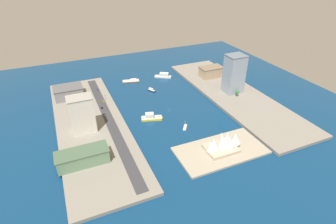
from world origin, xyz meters
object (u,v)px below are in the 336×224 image
object	(u,v)px
hotel_broad_white	(82,114)
hatchback_blue	(98,89)
sailboat_small_white	(185,127)
opera_landmark	(223,142)
sedan_silver	(104,115)
apartment_midrise_tan	(211,72)
ferry_yellow_fast	(151,117)
tower_tall_glass	(234,74)
ferry_white_commuter	(163,76)
patrol_launch_navy	(152,90)
suv_black	(102,107)
taxi_yellow_cab	(103,101)
terminal_long_green	(83,157)
traffic_light_waterfront	(105,97)
warehouse_low_gray	(68,92)
barge_flat_brown	(131,81)

from	to	relation	value
hotel_broad_white	hatchback_blue	distance (m)	97.11
sailboat_small_white	opera_landmark	distance (m)	51.69
sedan_silver	opera_landmark	xyz separation A→B (m)	(-89.31, 103.78, 6.39)
apartment_midrise_tan	opera_landmark	world-z (taller)	opera_landmark
ferry_yellow_fast	sedan_silver	bearing A→B (deg)	-26.90
tower_tall_glass	ferry_white_commuter	bearing A→B (deg)	-54.02
sailboat_small_white	opera_landmark	world-z (taller)	opera_landmark
patrol_launch_navy	sedan_silver	xyz separation A→B (m)	(73.21, 42.34, 2.58)
tower_tall_glass	hatchback_blue	distance (m)	180.40
suv_black	hotel_broad_white	bearing A→B (deg)	57.08
taxi_yellow_cab	suv_black	bearing A→B (deg)	72.38
terminal_long_green	traffic_light_waterfront	bearing A→B (deg)	-111.39
opera_landmark	hatchback_blue	bearing A→B (deg)	-64.26
patrol_launch_navy	opera_landmark	distance (m)	147.28
sailboat_small_white	warehouse_low_gray	size ratio (longest dim) A/B	0.29
patrol_launch_navy	sailboat_small_white	size ratio (longest dim) A/B	1.17
barge_flat_brown	suv_black	size ratio (longest dim) A/B	5.06
warehouse_low_gray	apartment_midrise_tan	xyz separation A→B (m)	(-199.42, 14.71, 0.27)
taxi_yellow_cab	opera_landmark	world-z (taller)	opera_landmark
hatchback_blue	traffic_light_waterfront	bearing A→B (deg)	95.91
ferry_yellow_fast	sailboat_small_white	xyz separation A→B (m)	(-27.21, 30.92, -1.78)
patrol_launch_navy	sedan_silver	size ratio (longest dim) A/B	2.53
ferry_yellow_fast	hotel_broad_white	distance (m)	74.59
sedan_silver	hatchback_blue	world-z (taller)	sedan_silver
hotel_broad_white	warehouse_low_gray	world-z (taller)	hotel_broad_white
opera_landmark	traffic_light_waterfront	bearing A→B (deg)	-60.28
warehouse_low_gray	suv_black	world-z (taller)	warehouse_low_gray
warehouse_low_gray	tower_tall_glass	world-z (taller)	tower_tall_glass
tower_tall_glass	hatchback_blue	world-z (taller)	tower_tall_glass
sailboat_small_white	warehouse_low_gray	world-z (taller)	warehouse_low_gray
taxi_yellow_cab	apartment_midrise_tan	bearing A→B (deg)	-175.11
barge_flat_brown	tower_tall_glass	xyz separation A→B (m)	(-111.03, 90.02, 26.81)
sedan_silver	ferry_white_commuter	bearing A→B (deg)	-143.25
sailboat_small_white	suv_black	size ratio (longest dim) A/B	2.01
barge_flat_brown	hotel_broad_white	bearing A→B (deg)	52.21
tower_tall_glass	traffic_light_waterfront	world-z (taller)	tower_tall_glass
patrol_launch_navy	ferry_yellow_fast	world-z (taller)	ferry_yellow_fast
sailboat_small_white	hotel_broad_white	size ratio (longest dim) A/B	0.27
hotel_broad_white	ferry_white_commuter	bearing A→B (deg)	-142.24
ferry_yellow_fast	tower_tall_glass	world-z (taller)	tower_tall_glass
ferry_white_commuter	hotel_broad_white	size ratio (longest dim) A/B	0.64
patrol_launch_navy	barge_flat_brown	distance (m)	44.15
hatchback_blue	ferry_white_commuter	bearing A→B (deg)	-173.93
sailboat_small_white	taxi_yellow_cab	size ratio (longest dim) A/B	1.96
ferry_white_commuter	barge_flat_brown	bearing A→B (deg)	-5.00
ferry_yellow_fast	barge_flat_brown	size ratio (longest dim) A/B	0.97
sailboat_small_white	traffic_light_waterfront	distance (m)	112.22
ferry_white_commuter	hatchback_blue	world-z (taller)	ferry_white_commuter
taxi_yellow_cab	sailboat_small_white	bearing A→B (deg)	127.84
ferry_yellow_fast	terminal_long_green	size ratio (longest dim) A/B	0.56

